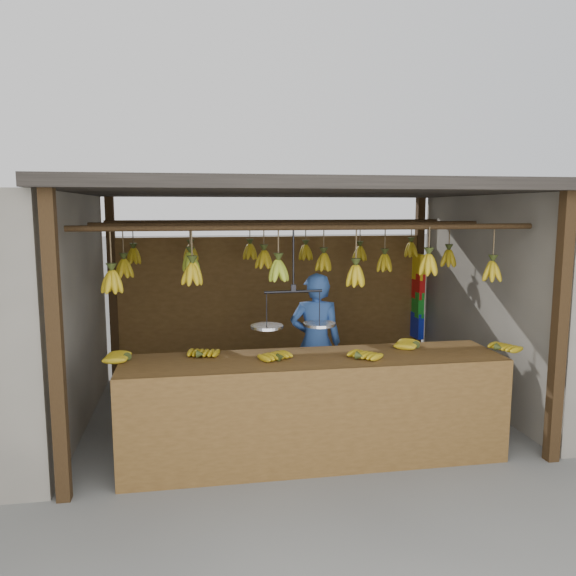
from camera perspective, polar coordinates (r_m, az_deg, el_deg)
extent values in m
plane|color=#5B5B57|center=(6.13, 0.48, -12.52)|extent=(80.00, 80.00, 0.00)
cube|color=black|center=(4.38, -22.52, -5.84)|extent=(0.10, 0.10, 2.30)
cube|color=black|center=(5.23, 25.86, -3.85)|extent=(0.10, 0.10, 2.30)
cube|color=black|center=(7.29, -17.35, -0.23)|extent=(0.10, 0.10, 2.30)
cube|color=black|center=(7.82, 13.08, 0.48)|extent=(0.10, 0.10, 2.30)
cube|color=black|center=(5.74, 0.51, 10.01)|extent=(4.30, 3.30, 0.10)
cylinder|color=black|center=(4.76, 2.65, 6.18)|extent=(4.00, 0.05, 0.05)
cylinder|color=black|center=(5.74, 0.51, 6.52)|extent=(4.00, 0.05, 0.05)
cylinder|color=black|center=(6.73, -1.01, 6.75)|extent=(4.00, 0.05, 0.05)
cube|color=brown|center=(7.33, -1.58, -1.79)|extent=(4.00, 0.06, 1.80)
cube|color=brown|center=(4.83, 2.65, -7.49)|extent=(3.25, 0.72, 0.08)
cube|color=brown|center=(4.63, 3.59, -13.56)|extent=(3.25, 0.04, 0.90)
cube|color=black|center=(4.61, -15.96, -14.50)|extent=(0.07, 0.07, 0.82)
cube|color=black|center=(5.23, 20.29, -11.94)|extent=(0.07, 0.07, 0.82)
cube|color=black|center=(5.19, -15.21, -11.88)|extent=(0.07, 0.07, 0.82)
cube|color=black|center=(5.75, 17.17, -9.99)|extent=(0.07, 0.07, 0.82)
ellipsoid|color=#AC8C12|center=(4.90, -15.93, -6.73)|extent=(0.26, 0.20, 0.06)
ellipsoid|color=#AC8C12|center=(4.82, -8.88, -6.77)|extent=(0.24, 0.28, 0.06)
ellipsoid|color=#AC8C12|center=(4.68, -0.70, -7.13)|extent=(0.27, 0.30, 0.06)
ellipsoid|color=#AC8C12|center=(4.74, 7.30, -6.97)|extent=(0.30, 0.30, 0.06)
ellipsoid|color=#AC8C12|center=(5.24, 12.94, -5.66)|extent=(0.30, 0.28, 0.06)
ellipsoid|color=#AC8C12|center=(5.32, 20.65, -5.78)|extent=(0.30, 0.27, 0.06)
ellipsoid|color=#AC8C12|center=(4.74, -17.44, 0.61)|extent=(0.16, 0.16, 0.28)
ellipsoid|color=#AC8C12|center=(4.71, -9.68, 1.42)|extent=(0.16, 0.16, 0.28)
ellipsoid|color=#92A523|center=(4.78, -0.98, 1.78)|extent=(0.16, 0.16, 0.28)
ellipsoid|color=#AC8C12|center=(4.91, 6.88, 1.24)|extent=(0.16, 0.16, 0.28)
ellipsoid|color=#AC8C12|center=(5.06, 14.07, 2.32)|extent=(0.16, 0.16, 0.28)
ellipsoid|color=#AC8C12|center=(5.42, 20.05, 1.61)|extent=(0.16, 0.16, 0.28)
ellipsoid|color=#AC8C12|center=(5.70, -16.31, 1.93)|extent=(0.16, 0.16, 0.28)
ellipsoid|color=#92A523|center=(5.70, -9.88, 2.64)|extent=(0.16, 0.16, 0.28)
ellipsoid|color=#AC8C12|center=(5.68, -2.45, 2.93)|extent=(0.16, 0.16, 0.28)
ellipsoid|color=#AC8C12|center=(5.81, 3.63, 2.65)|extent=(0.16, 0.16, 0.28)
ellipsoid|color=#AC8C12|center=(5.98, 9.77, 2.53)|extent=(0.16, 0.16, 0.28)
ellipsoid|color=#AC8C12|center=(6.30, 15.99, 2.93)|extent=(0.16, 0.16, 0.28)
ellipsoid|color=#AC8C12|center=(6.75, -15.40, 3.14)|extent=(0.16, 0.16, 0.28)
ellipsoid|color=#AC8C12|center=(6.67, -9.86, 3.56)|extent=(0.16, 0.16, 0.28)
ellipsoid|color=#AC8C12|center=(6.71, -3.88, 3.71)|extent=(0.16, 0.16, 0.28)
ellipsoid|color=#AC8C12|center=(6.78, 1.80, 3.63)|extent=(0.16, 0.16, 0.28)
ellipsoid|color=#AC8C12|center=(6.95, 7.30, 3.50)|extent=(0.16, 0.16, 0.28)
ellipsoid|color=#AC8C12|center=(7.14, 12.38, 3.84)|extent=(0.16, 0.16, 0.28)
cylinder|color=black|center=(4.74, 0.55, 2.89)|extent=(0.02, 0.02, 0.54)
cylinder|color=black|center=(4.78, 0.55, -0.36)|extent=(0.50, 0.05, 0.02)
cylinder|color=silver|center=(4.78, -2.17, -4.01)|extent=(0.27, 0.27, 0.02)
cylinder|color=silver|center=(4.88, 3.20, -3.76)|extent=(0.27, 0.27, 0.02)
imported|color=#3359A5|center=(5.98, 2.83, -5.56)|extent=(0.60, 0.45, 1.49)
cube|color=yellow|center=(7.63, 13.15, 2.11)|extent=(0.08, 0.26, 0.34)
cube|color=red|center=(7.66, 13.09, 0.19)|extent=(0.08, 0.26, 0.34)
cube|color=#199926|center=(7.70, 13.03, -1.61)|extent=(0.08, 0.26, 0.34)
cube|color=#1426BF|center=(7.75, 12.97, -3.69)|extent=(0.08, 0.26, 0.34)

